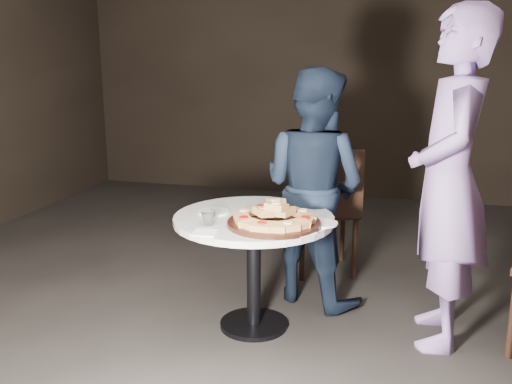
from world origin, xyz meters
TOP-DOWN VIEW (x-y plane):
  - floor at (0.00, 0.00)m, footprint 7.00×7.00m
  - table at (-0.12, 0.14)m, footprint 0.96×0.96m
  - serving_board at (0.04, -0.01)m, footprint 0.65×0.65m
  - focaccia_pile at (0.04, -0.01)m, footprint 0.46×0.45m
  - plate_left at (-0.36, 0.14)m, footprint 0.20×0.20m
  - plate_right at (0.29, 0.08)m, footprint 0.19×0.19m
  - water_glass at (-0.31, -0.10)m, footprint 0.09×0.09m
  - napkin_near at (-0.28, -0.24)m, footprint 0.13×0.13m
  - napkin_far at (0.21, -0.10)m, footprint 0.17×0.17m
  - chair_far at (0.17, 1.06)m, footprint 0.58×0.59m
  - diner_navy at (0.14, 0.65)m, footprint 0.91×0.83m
  - diner_teal at (0.94, 0.28)m, footprint 0.49×0.71m

SIDE VIEW (x-z plane):
  - floor at x=0.00m, z-range 0.00..0.00m
  - chair_far at x=0.17m, z-range 0.07..1.03m
  - table at x=-0.12m, z-range 0.22..0.91m
  - napkin_far at x=0.21m, z-range 0.69..0.70m
  - napkin_near at x=-0.28m, z-range 0.69..0.70m
  - plate_right at x=0.29m, z-range 0.69..0.70m
  - plate_left at x=-0.36m, z-range 0.69..0.70m
  - serving_board at x=0.04m, z-range 0.69..0.72m
  - water_glass at x=-0.31m, z-range 0.69..0.77m
  - focaccia_pile at x=0.04m, z-range 0.69..0.81m
  - diner_navy at x=0.14m, z-range 0.00..1.52m
  - diner_teal at x=0.94m, z-range 0.00..1.86m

